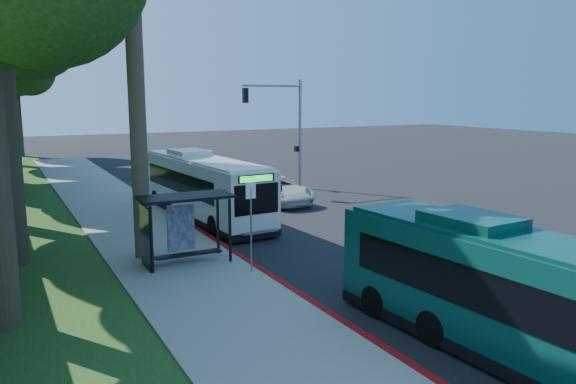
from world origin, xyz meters
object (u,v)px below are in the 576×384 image
white_bus (203,186)px  bus_shelter (178,216)px  teal_bus (528,299)px  pickup (275,190)px

white_bus → bus_shelter: bearing=-119.3°
white_bus → teal_bus: white_bus is taller
white_bus → pickup: bearing=17.0°
white_bus → teal_bus: size_ratio=1.03×
white_bus → teal_bus: (1.19, -18.09, -0.04)m
bus_shelter → teal_bus: (4.63, -10.90, -0.26)m
bus_shelter → white_bus: bearing=64.4°
white_bus → pickup: white_bus is taller
white_bus → pickup: size_ratio=2.01×
white_bus → teal_bus: bearing=-90.0°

